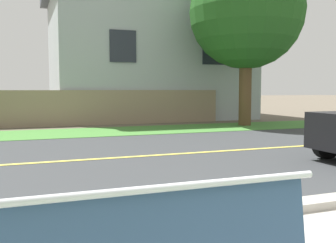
{
  "coord_description": "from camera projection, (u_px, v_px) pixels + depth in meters",
  "views": [
    {
      "loc": [
        -1.91,
        -1.26,
        1.43
      ],
      "look_at": [
        -0.12,
        3.52,
        1.0
      ],
      "focal_mm": 41.03,
      "sensor_mm": 36.0,
      "label": 1
    }
  ],
  "objects": [
    {
      "name": "ground_plane",
      "position": [
        109.0,
        148.0,
        9.43
      ],
      "size": [
        140.0,
        140.0,
        0.0
      ],
      "primitive_type": "plane",
      "color": "#665B4C"
    },
    {
      "name": "curb_edge",
      "position": [
        216.0,
        216.0,
        4.15
      ],
      "size": [
        44.0,
        0.3,
        0.11
      ],
      "primitive_type": "cube",
      "color": "#ADA89E",
      "rests_on": "ground_plane"
    },
    {
      "name": "street_asphalt",
      "position": [
        123.0,
        158.0,
        8.03
      ],
      "size": [
        52.0,
        8.0,
        0.01
      ],
      "primitive_type": "cube",
      "color": "#383A3D",
      "rests_on": "ground_plane"
    },
    {
      "name": "road_centre_line",
      "position": [
        123.0,
        157.0,
        8.03
      ],
      "size": [
        48.0,
        0.14,
        0.01
      ],
      "primitive_type": "cube",
      "color": "#E0CC4C",
      "rests_on": "ground_plane"
    },
    {
      "name": "far_verge_grass",
      "position": [
        87.0,
        132.0,
        12.72
      ],
      "size": [
        48.0,
        2.8,
        0.02
      ],
      "primitive_type": "cube",
      "color": "#478438",
      "rests_on": "ground_plane"
    },
    {
      "name": "shade_tree_left",
      "position": [
        251.0,
        3.0,
        14.79
      ],
      "size": [
        4.45,
        4.45,
        7.34
      ],
      "color": "brown",
      "rests_on": "ground_plane"
    },
    {
      "name": "garden_wall",
      "position": [
        66.0,
        108.0,
        15.02
      ],
      "size": [
        13.0,
        0.36,
        1.4
      ],
      "primitive_type": "cube",
      "color": "gray",
      "rests_on": "ground_plane"
    },
    {
      "name": "house_across_street",
      "position": [
        148.0,
        53.0,
        19.33
      ],
      "size": [
        9.93,
        6.91,
        6.39
      ],
      "color": "#A3ADB2",
      "rests_on": "ground_plane"
    }
  ]
}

